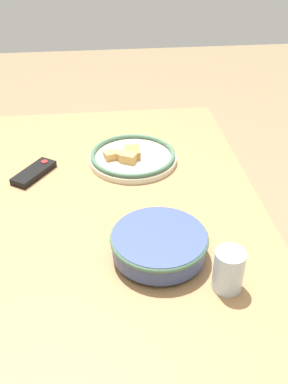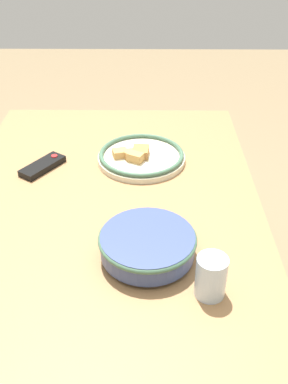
# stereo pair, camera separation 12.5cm
# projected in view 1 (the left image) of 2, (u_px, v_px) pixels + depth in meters

# --- Properties ---
(ground_plane) EXTENTS (8.00, 8.00, 0.00)m
(ground_plane) POSITION_uv_depth(u_px,v_px,m) (116.00, 366.00, 1.69)
(ground_plane) COLOR #7F6B4C
(dining_table) EXTENTS (1.25, 0.88, 0.75)m
(dining_table) POSITION_uv_depth(u_px,v_px,m) (108.00, 228.00, 1.32)
(dining_table) COLOR olive
(dining_table) RESTS_ON ground_plane
(noodle_bowl) EXTENTS (0.23, 0.23, 0.07)m
(noodle_bowl) POSITION_uv_depth(u_px,v_px,m) (159.00, 244.00, 1.06)
(noodle_bowl) COLOR #384775
(noodle_bowl) RESTS_ON dining_table
(food_plate) EXTENTS (0.28, 0.28, 0.05)m
(food_plate) POSITION_uv_depth(u_px,v_px,m) (132.00, 157.00, 1.45)
(food_plate) COLOR beige
(food_plate) RESTS_ON dining_table
(tv_remote) EXTENTS (0.16, 0.13, 0.02)m
(tv_remote) POSITION_uv_depth(u_px,v_px,m) (34.00, 173.00, 1.38)
(tv_remote) COLOR black
(tv_remote) RESTS_ON dining_table
(drinking_glass) EXTENTS (0.07, 0.07, 0.10)m
(drinking_glass) POSITION_uv_depth(u_px,v_px,m) (229.00, 270.00, 0.97)
(drinking_glass) COLOR silver
(drinking_glass) RESTS_ON dining_table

